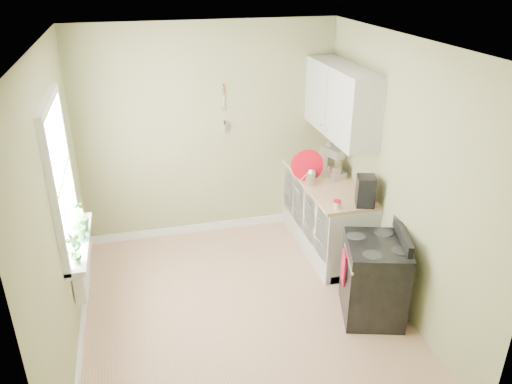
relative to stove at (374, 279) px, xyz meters
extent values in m
cube|color=#A67A5C|center=(-1.28, 0.35, -0.43)|extent=(3.20, 3.60, 0.02)
cube|color=white|center=(-1.28, 0.35, 2.29)|extent=(3.20, 3.60, 0.02)
cube|color=#979868|center=(-1.28, 2.16, 0.93)|extent=(3.20, 0.02, 2.70)
cube|color=#979868|center=(-2.89, 0.35, 0.93)|extent=(0.02, 3.60, 2.70)
cube|color=#979868|center=(0.33, 0.35, 0.93)|extent=(0.02, 3.60, 2.70)
cube|color=silver|center=(0.02, 1.35, 0.02)|extent=(0.60, 1.60, 0.87)
cube|color=tan|center=(0.01, 1.35, 0.47)|extent=(0.64, 1.60, 0.04)
cube|color=silver|center=(0.15, 1.45, 1.43)|extent=(0.35, 1.40, 0.80)
cube|color=white|center=(-2.87, 0.65, 1.13)|extent=(0.02, 1.00, 1.30)
cube|color=white|center=(-2.85, 0.65, 1.82)|extent=(0.06, 1.14, 0.07)
cube|color=white|center=(-2.85, 0.65, 0.45)|extent=(0.06, 1.14, 0.07)
cube|color=white|center=(-2.85, 0.65, 1.13)|extent=(0.04, 1.00, 0.04)
cube|color=white|center=(-2.79, 0.65, 0.46)|extent=(0.18, 1.14, 0.04)
cube|color=white|center=(-2.82, 0.60, 0.13)|extent=(0.12, 0.50, 0.35)
cylinder|color=tan|center=(-1.08, 2.13, 1.46)|extent=(0.02, 0.02, 0.10)
cylinder|color=silver|center=(-1.08, 2.13, 1.34)|extent=(0.01, 0.01, 0.16)
cylinder|color=silver|center=(-1.08, 2.13, 1.00)|extent=(0.01, 0.14, 0.14)
cube|color=black|center=(0.00, 0.00, -0.02)|extent=(0.74, 0.81, 0.79)
cube|color=black|center=(0.00, 0.00, 0.39)|extent=(0.74, 0.81, 0.03)
cube|color=black|center=(0.25, 0.00, 0.46)|extent=(0.24, 0.66, 0.12)
cylinder|color=#B2B2B7|center=(-0.30, 0.00, 0.29)|extent=(0.18, 0.53, 0.02)
cube|color=maroon|center=(-0.30, 0.09, 0.13)|extent=(0.07, 0.19, 0.34)
cube|color=#B2B2B7|center=(0.11, 1.46, 0.53)|extent=(0.29, 0.35, 0.08)
cube|color=#B2B2B7|center=(0.11, 1.60, 0.67)|extent=(0.14, 0.12, 0.22)
cube|color=#B2B2B7|center=(0.11, 1.48, 0.80)|extent=(0.23, 0.33, 0.10)
sphere|color=#B2B2B7|center=(0.11, 1.60, 0.83)|extent=(0.12, 0.12, 0.12)
cylinder|color=silver|center=(0.11, 1.40, 0.59)|extent=(0.17, 0.17, 0.14)
cylinder|color=silver|center=(-0.23, 1.30, 0.57)|extent=(0.12, 0.12, 0.16)
cone|color=silver|center=(-0.23, 1.30, 0.67)|extent=(0.12, 0.12, 0.04)
cylinder|color=silver|center=(-0.31, 1.30, 0.60)|extent=(0.11, 0.05, 0.08)
cube|color=black|center=(0.15, 0.65, 0.66)|extent=(0.25, 0.26, 0.33)
cylinder|color=black|center=(0.12, 0.65, 0.56)|extent=(0.10, 0.10, 0.11)
cylinder|color=#A30618|center=(-0.23, 1.43, 0.68)|extent=(0.39, 0.11, 0.39)
cylinder|color=beige|center=(-0.16, 0.65, 0.53)|extent=(0.08, 0.08, 0.08)
cylinder|color=#A30618|center=(-0.16, 0.65, 0.57)|extent=(0.08, 0.08, 0.01)
imported|color=#3E7E38|center=(-2.78, 0.22, 0.63)|extent=(0.19, 0.20, 0.31)
imported|color=#3E7E38|center=(-2.78, 0.67, 0.63)|extent=(0.17, 0.19, 0.31)
imported|color=#3E7E38|center=(-2.78, 0.84, 0.64)|extent=(0.25, 0.25, 0.32)
camera|label=1|loc=(-2.17, -3.72, 2.90)|focal=35.00mm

